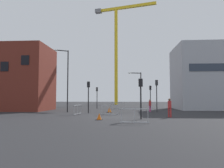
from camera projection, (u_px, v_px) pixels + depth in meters
name	position (u px, v px, depth m)	size (l,w,h in m)	color
ground	(110.00, 117.00, 20.80)	(160.00, 160.00, 0.00)	#28282B
brick_building	(18.00, 78.00, 31.84)	(9.35, 7.25, 9.48)	maroon
office_block	(213.00, 78.00, 34.77)	(12.26, 8.91, 10.27)	#A8AAB2
construction_crane	(117.00, 41.00, 59.01)	(17.00, 5.48, 27.37)	yellow
streetlamp_tall	(66.00, 76.00, 27.56)	(1.66, 1.00, 8.04)	black
streetlamp_short	(139.00, 87.00, 29.56)	(1.85, 0.63, 5.39)	#232326
traffic_light_corner	(150.00, 93.00, 34.33)	(0.38, 0.27, 3.81)	black
traffic_light_near	(97.00, 94.00, 36.11)	(0.38, 0.26, 3.65)	#232326
traffic_light_median	(88.00, 92.00, 25.78)	(0.34, 0.39, 3.82)	black
traffic_light_crosswalk	(157.00, 91.00, 27.29)	(0.39, 0.29, 4.14)	#2D2D30
traffic_light_far	(141.00, 92.00, 18.55)	(0.38, 0.36, 3.52)	black
pedestrian_walking	(170.00, 106.00, 20.28)	(0.34, 0.34, 1.79)	red
pedestrian_waiting	(150.00, 104.00, 28.55)	(0.34, 0.34, 1.66)	#D14C8C
safety_barrier_left_run	(117.00, 106.00, 34.50)	(2.36, 0.22, 1.08)	gray
safety_barrier_front	(135.00, 116.00, 15.41)	(2.12, 0.21, 1.08)	#B2B5BA
safety_barrier_right_run	(110.00, 110.00, 22.72)	(1.86, 0.28, 1.08)	gray
safety_barrier_rear	(78.00, 110.00, 23.40)	(0.35, 2.19, 1.08)	#9EA0A5
traffic_cone_orange	(99.00, 117.00, 17.89)	(0.56, 0.56, 0.56)	black
traffic_cone_striped	(109.00, 110.00, 27.11)	(0.69, 0.69, 0.69)	black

